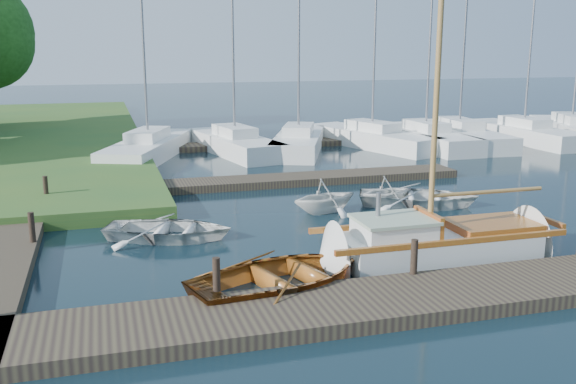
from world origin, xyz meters
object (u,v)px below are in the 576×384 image
object	(u,v)px
marina_boat_2	(298,140)
marina_boat_1	(235,142)
marina_boat_6	(524,132)
tender_a	(168,226)
tender_b	(325,194)
marina_boat_5	(459,134)
mooring_post_2	(414,257)
tender_d	(388,189)
sailboat	(442,246)
marina_boat_0	(148,147)
mooring_post_5	(46,188)
marina_boat_4	(425,136)
mooring_post_4	(32,227)
dinghy	(284,271)
tender_c	(419,194)
marina_boat_3	(372,137)
marina_boat_7	(571,128)
mooring_post_1	(216,276)

from	to	relation	value
marina_boat_2	marina_boat_1	bearing A→B (deg)	105.85
marina_boat_6	tender_a	bearing A→B (deg)	119.28
tender_b	marina_boat_5	bearing A→B (deg)	-60.35
mooring_post_2	tender_d	world-z (taller)	mooring_post_2
sailboat	marina_boat_0	world-z (taller)	marina_boat_0
mooring_post_5	marina_boat_4	size ratio (longest dim) A/B	0.07
tender_d	marina_boat_1	bearing A→B (deg)	0.57
mooring_post_4	dinghy	xyz separation A→B (m)	(5.61, -4.42, -0.25)
marina_boat_1	marina_boat_2	size ratio (longest dim) A/B	0.80
marina_boat_1	marina_boat_6	bearing A→B (deg)	-103.46
marina_boat_5	marina_boat_4	bearing A→B (deg)	105.34
tender_c	marina_boat_3	world-z (taller)	marina_boat_3
mooring_post_2	marina_boat_6	size ratio (longest dim) A/B	0.09
tender_b	marina_boat_2	distance (m)	12.46
sailboat	marina_boat_2	bearing A→B (deg)	84.89
mooring_post_4	tender_d	distance (m)	11.49
marina_boat_0	marina_boat_2	distance (m)	7.60
mooring_post_5	marina_boat_4	distance (m)	20.65
marina_boat_3	marina_boat_6	world-z (taller)	marina_boat_3
sailboat	marina_boat_4	bearing A→B (deg)	63.14
dinghy	marina_boat_3	distance (m)	21.45
sailboat	marina_boat_4	size ratio (longest dim) A/B	0.84
tender_a	marina_boat_5	bearing A→B (deg)	-30.69
tender_c	dinghy	bearing A→B (deg)	157.95
marina_boat_4	mooring_post_2	bearing A→B (deg)	149.97
tender_c	marina_boat_5	size ratio (longest dim) A/B	0.38
tender_d	marina_boat_0	bearing A→B (deg)	18.46
marina_boat_3	marina_boat_6	xyz separation A→B (m)	(9.06, -0.68, -0.01)
marina_boat_3	marina_boat_6	bearing A→B (deg)	-112.70
marina_boat_2	marina_boat_7	bearing A→B (deg)	-65.87
sailboat	tender_b	distance (m)	5.48
marina_boat_3	marina_boat_5	size ratio (longest dim) A/B	1.03
mooring_post_4	marina_boat_3	size ratio (longest dim) A/B	0.07
mooring_post_4	marina_boat_7	bearing A→B (deg)	26.62
marina_boat_0	mooring_post_5	bearing A→B (deg)	178.01
mooring_post_5	tender_a	size ratio (longest dim) A/B	0.22
mooring_post_4	marina_boat_3	xyz separation A→B (m)	(15.94, 14.38, -0.14)
mooring_post_5	mooring_post_2	bearing A→B (deg)	-49.64
mooring_post_1	tender_d	bearing A→B (deg)	45.24
mooring_post_2	tender_a	distance (m)	7.23
dinghy	marina_boat_6	size ratio (longest dim) A/B	0.47
tender_a	marina_boat_2	distance (m)	15.95
tender_a	marina_boat_1	size ratio (longest dim) A/B	0.36
marina_boat_1	marina_boat_4	xyz separation A→B (m)	(10.37, -0.74, 0.01)
mooring_post_4	marina_boat_5	xyz separation A→B (m)	(21.10, 14.11, -0.14)
marina_boat_2	marina_boat_5	world-z (taller)	marina_boat_2
tender_d	marina_boat_0	size ratio (longest dim) A/B	0.21
tender_c	tender_a	bearing A→B (deg)	124.40
mooring_post_2	sailboat	xyz separation A→B (m)	(1.59, 1.54, -0.36)
mooring_post_2	tender_c	distance (m)	7.67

